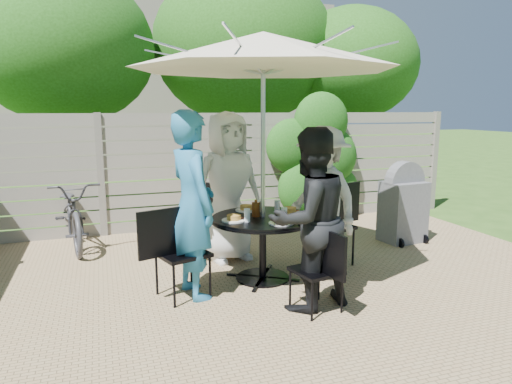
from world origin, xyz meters
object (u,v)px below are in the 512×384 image
object	(u,v)px
patio_table	(263,236)
plate_front	(281,221)
coffee_cup	(260,207)
person_front	(309,220)
plate_left	(234,219)
bbq_grill	(403,206)
umbrella	(263,51)
person_back	(228,187)
chair_front	(317,287)
glass_front	(284,214)
plate_right	(290,211)
chair_back	(223,236)
person_left	(192,206)
plate_back	(246,209)
bicycle	(73,213)
chair_left	(182,271)
glass_left	(247,215)
person_right	(322,198)
syrup_jug	(256,209)
chair_right	(330,241)
plate_extra	(292,218)
glass_right	(277,206)

from	to	relation	value
patio_table	plate_front	world-z (taller)	plate_front
coffee_cup	person_front	bearing A→B (deg)	-83.33
plate_left	bbq_grill	size ratio (longest dim) A/B	0.22
umbrella	person_back	xyz separation A→B (m)	(-0.17, 0.81, -1.55)
chair_front	glass_front	xyz separation A→B (m)	(-0.05, 0.71, 0.55)
plate_right	patio_table	bearing A→B (deg)	-167.89
chair_back	chair_front	size ratio (longest dim) A/B	1.11
person_back	person_left	size ratio (longest dim) A/B	0.99
plate_back	bicycle	xyz separation A→B (m)	(-1.99, 1.71, -0.28)
chair_left	glass_left	bearing A→B (deg)	-13.72
person_back	glass_left	bearing A→B (deg)	-105.52
person_right	plate_front	distance (m)	0.91
plate_left	syrup_jug	bearing A→B (deg)	21.57
person_back	plate_right	size ratio (longest dim) A/B	7.22
chair_right	bicycle	world-z (taller)	chair_right
syrup_jug	plate_front	bearing A→B (deg)	-69.57
person_left	plate_front	size ratio (longest dim) A/B	7.30
plate_extra	plate_back	bearing A→B (deg)	117.36
plate_extra	umbrella	bearing A→B (deg)	133.07
plate_left	glass_left	distance (m)	0.15
coffee_cup	umbrella	bearing A→B (deg)	-102.33
umbrella	person_right	distance (m)	1.83
plate_front	glass_left	xyz separation A→B (m)	(-0.31, 0.19, 0.05)
plate_extra	glass_front	bearing A→B (deg)	163.84
chair_front	plate_extra	bearing A→B (deg)	-14.40
coffee_cup	bbq_grill	world-z (taller)	bbq_grill
chair_left	person_right	world-z (taller)	person_right
person_left	glass_front	distance (m)	0.98
chair_back	glass_front	size ratio (longest dim) A/B	6.63
glass_left	syrup_jug	distance (m)	0.25
umbrella	chair_left	size ratio (longest dim) A/B	3.44
chair_back	plate_front	xyz separation A→B (m)	(0.28, -1.30, 0.48)
glass_right	bicycle	distance (m)	3.00
glass_left	bicycle	bearing A→B (deg)	129.50
coffee_cup	plate_left	bearing A→B (deg)	-142.33
plate_left	person_back	bearing A→B (deg)	78.66
chair_right	plate_left	world-z (taller)	chair_right
glass_left	coffee_cup	bearing A→B (deg)	54.21
chair_back	plate_extra	distance (m)	1.37
bicycle	plate_right	bearing A→B (deg)	-47.98
person_left	person_front	size ratio (longest dim) A/B	1.09
syrup_jug	bicycle	world-z (taller)	bicycle
plate_extra	glass_right	xyz separation A→B (m)	(-0.01, 0.41, 0.05)
plate_back	plate_front	xyz separation A→B (m)	(0.15, -0.70, 0.00)
chair_right	person_left	bearing A→B (deg)	-2.39
chair_front	chair_right	distance (m)	1.37
umbrella	chair_right	size ratio (longest dim) A/B	3.26
plate_extra	bbq_grill	distance (m)	2.39
plate_left	plate_front	distance (m)	0.51
syrup_jug	chair_left	bearing A→B (deg)	-164.64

